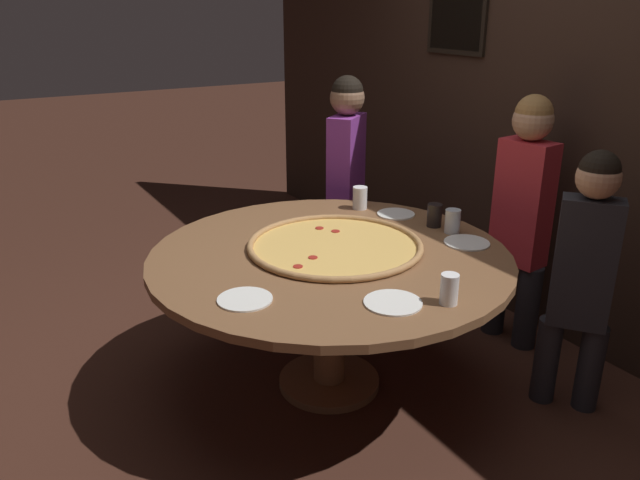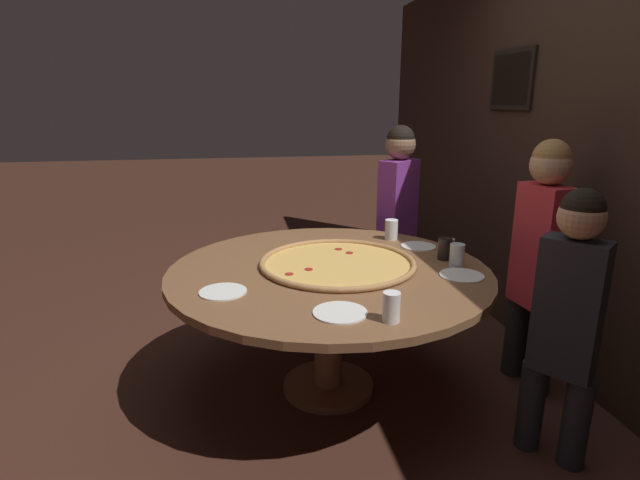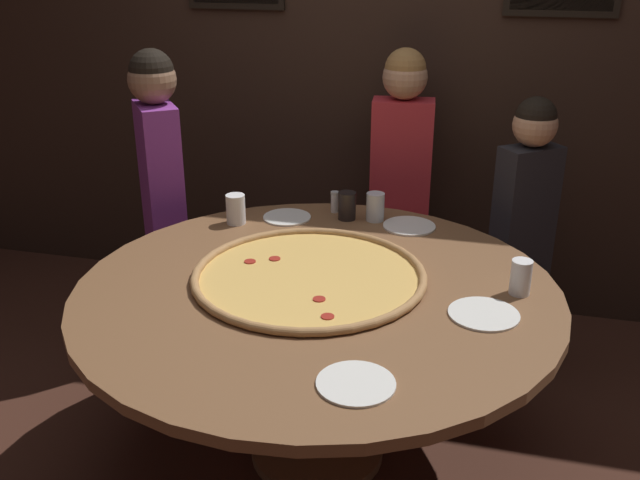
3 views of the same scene
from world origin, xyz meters
TOP-DOWN VIEW (x-y plane):
  - ground_plane at (0.00, 0.00)m, footprint 24.00×24.00m
  - back_wall at (0.00, 1.47)m, footprint 6.40×0.08m
  - dining_table at (0.00, 0.00)m, footprint 1.74×1.74m
  - giant_pizza at (-0.04, 0.06)m, footprint 0.86×0.86m
  - drink_cup_by_shaker at (-0.50, 0.51)m, footprint 0.08×0.08m
  - drink_cup_far_right at (0.08, 0.69)m, footprint 0.08×0.08m
  - drink_cup_centre_back at (-0.04, 0.68)m, footprint 0.08×0.08m
  - drink_cup_far_left at (0.70, 0.12)m, footprint 0.07×0.07m
  - white_plate_near_front at (0.26, -0.56)m, footprint 0.23×0.23m
  - white_plate_right_side at (-0.30, 0.62)m, footprint 0.21×0.21m
  - white_plate_beside_cup at (0.59, -0.07)m, footprint 0.24×0.24m
  - white_plate_far_back at (0.24, 0.65)m, footprint 0.23×0.23m
  - condiment_shaker at (-0.11, 0.75)m, footprint 0.04×0.04m
  - diner_centre_back at (0.73, 0.92)m, footprint 0.32×0.29m
  - diner_far_right at (0.13, 1.16)m, footprint 0.37×0.21m
  - diner_far_left at (-0.94, 0.70)m, footprint 0.32×0.37m

SIDE VIEW (x-z plane):
  - ground_plane at x=0.00m, z-range 0.00..0.00m
  - dining_table at x=0.00m, z-range 0.26..1.00m
  - diner_centre_back at x=0.73m, z-range 0.09..1.36m
  - white_plate_near_front at x=0.26m, z-range 0.74..0.75m
  - white_plate_right_side at x=-0.30m, z-range 0.74..0.75m
  - white_plate_beside_cup at x=0.59m, z-range 0.74..0.75m
  - white_plate_far_back at x=0.24m, z-range 0.74..0.75m
  - giant_pizza at x=-0.04m, z-range 0.74..0.77m
  - condiment_shaker at x=-0.11m, z-range 0.74..0.84m
  - drink_cup_centre_back at x=-0.04m, z-range 0.74..0.86m
  - drink_cup_far_right at x=0.08m, z-range 0.74..0.86m
  - drink_cup_far_left at x=0.70m, z-range 0.74..0.87m
  - drink_cup_by_shaker at x=-0.50m, z-range 0.74..0.87m
  - diner_far_right at x=0.13m, z-range 0.10..1.52m
  - diner_far_left at x=-0.94m, z-range 0.10..1.54m
  - back_wall at x=0.00m, z-range 0.00..2.60m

